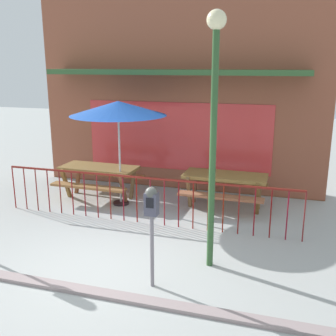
{
  "coord_description": "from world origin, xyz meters",
  "views": [
    {
      "loc": [
        2.61,
        -5.1,
        3.1
      ],
      "look_at": [
        0.39,
        2.3,
        1.08
      ],
      "focal_mm": 42.36,
      "sensor_mm": 36.0,
      "label": 1
    }
  ],
  "objects": [
    {
      "name": "patio_fence_front",
      "position": [
        0.0,
        1.9,
        0.66
      ],
      "size": [
        6.11,
        0.04,
        0.97
      ],
      "color": "maroon",
      "rests_on": "ground"
    },
    {
      "name": "pub_storefront",
      "position": [
        0.0,
        4.59,
        2.72
      ],
      "size": [
        7.24,
        1.33,
        5.47
      ],
      "color": "#55391A",
      "rests_on": "ground"
    },
    {
      "name": "street_lamp",
      "position": [
        1.6,
        0.57,
        2.51
      ],
      "size": [
        0.28,
        0.28,
        3.83
      ],
      "color": "#2C5129",
      "rests_on": "ground"
    },
    {
      "name": "curb_edge",
      "position": [
        0.0,
        -0.71,
        0.0
      ],
      "size": [
        10.14,
        0.2,
        0.11
      ],
      "primitive_type": "cube",
      "color": "gray",
      "rests_on": "ground"
    },
    {
      "name": "patio_umbrella",
      "position": [
        -0.89,
        2.81,
        2.17
      ],
      "size": [
        2.1,
        2.1,
        2.34
      ],
      "color": "black",
      "rests_on": "ground"
    },
    {
      "name": "picnic_table_right",
      "position": [
        1.42,
        3.23,
        0.61
      ],
      "size": [
        1.82,
        1.39,
        0.79
      ],
      "color": "olive",
      "rests_on": "ground"
    },
    {
      "name": "ground",
      "position": [
        0.0,
        0.0,
        0.0
      ],
      "size": [
        40.0,
        40.0,
        0.0
      ],
      "primitive_type": "plane",
      "color": "#A7AAA8"
    },
    {
      "name": "picnic_table_left",
      "position": [
        -1.54,
        3.06,
        0.61
      ],
      "size": [
        1.83,
        1.4,
        0.79
      ],
      "color": "olive",
      "rests_on": "ground"
    },
    {
      "name": "parking_meter_near",
      "position": [
        0.93,
        -0.27,
        1.16
      ],
      "size": [
        0.18,
        0.17,
        1.5
      ],
      "color": "slate",
      "rests_on": "ground"
    }
  ]
}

